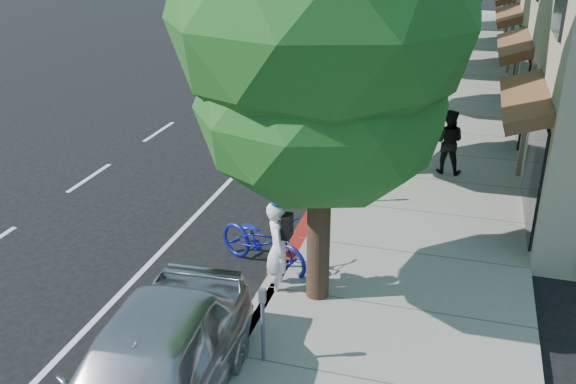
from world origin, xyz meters
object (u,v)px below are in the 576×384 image
(cyclist, at_px, (278,249))
(dark_suv_far, at_px, (384,29))
(near_car_a, at_px, (147,375))
(dark_sedan, at_px, (342,98))
(bicycle, at_px, (263,242))
(white_pickup, at_px, (400,34))
(pedestrian, at_px, (448,142))
(street_tree_0, at_px, (323,24))
(silver_suv, at_px, (349,103))

(cyclist, relative_size, dark_suv_far, 0.40)
(cyclist, xyz_separation_m, near_car_a, (-0.71, -3.59, -0.10))
(dark_sedan, xyz_separation_m, near_car_a, (0.38, -14.50, 0.10))
(cyclist, height_order, bicycle, cyclist)
(white_pickup, height_order, pedestrian, pedestrian)
(cyclist, xyz_separation_m, bicycle, (-0.56, 0.80, -0.34))
(street_tree_0, height_order, bicycle, street_tree_0)
(street_tree_0, relative_size, white_pickup, 1.32)
(dark_sedan, bearing_deg, bicycle, -94.39)
(bicycle, xyz_separation_m, pedestrian, (3.12, 5.72, 0.43))
(dark_suv_far, relative_size, near_car_a, 0.96)
(bicycle, xyz_separation_m, near_car_a, (-0.15, -4.38, 0.24))
(pedestrian, bearing_deg, silver_suv, -41.37)
(dark_sedan, distance_m, pedestrian, 5.72)
(dark_sedan, distance_m, white_pickup, 11.94)
(silver_suv, relative_size, white_pickup, 1.07)
(street_tree_0, distance_m, cyclist, 4.01)
(dark_suv_far, height_order, pedestrian, pedestrian)
(street_tree_0, height_order, near_car_a, street_tree_0)
(white_pickup, xyz_separation_m, pedestrian, (3.22, -16.33, 0.13))
(silver_suv, relative_size, near_car_a, 1.35)
(bicycle, height_order, near_car_a, near_car_a)
(street_tree_0, bearing_deg, near_car_a, -112.57)
(street_tree_0, xyz_separation_m, silver_suv, (-1.40, 9.85, -3.96))
(silver_suv, height_order, dark_sedan, silver_suv)
(bicycle, distance_m, pedestrian, 6.53)
(white_pickup, distance_m, near_car_a, 26.43)
(white_pickup, xyz_separation_m, near_car_a, (-0.05, -26.43, -0.06))
(white_pickup, xyz_separation_m, dark_suv_far, (-1.07, 1.91, -0.09))
(street_tree_0, relative_size, dark_suv_far, 1.74)
(dark_sedan, relative_size, pedestrian, 2.54)
(dark_sedan, bearing_deg, near_car_a, -95.92)
(street_tree_0, distance_m, silver_suv, 10.71)
(street_tree_0, bearing_deg, silver_suv, 98.09)
(cyclist, height_order, silver_suv, cyclist)
(dark_sedan, bearing_deg, white_pickup, 80.46)
(silver_suv, bearing_deg, white_pickup, 90.58)
(white_pickup, bearing_deg, dark_suv_far, 118.97)
(dark_sedan, xyz_separation_m, dark_suv_far, (-0.63, 13.84, 0.07))
(cyclist, relative_size, dark_sedan, 0.42)
(dark_suv_far, height_order, near_car_a, near_car_a)
(silver_suv, xyz_separation_m, near_car_a, (-0.05, -13.35, -0.08))
(dark_sedan, xyz_separation_m, white_pickup, (0.44, 11.93, 0.16))
(street_tree_0, bearing_deg, dark_sedan, 99.49)
(dark_sedan, bearing_deg, silver_suv, -76.56)
(near_car_a, distance_m, pedestrian, 10.62)
(cyclist, height_order, near_car_a, cyclist)
(bicycle, relative_size, near_car_a, 0.46)
(white_pickup, height_order, near_car_a, white_pickup)
(pedestrian, bearing_deg, bicycle, 65.33)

